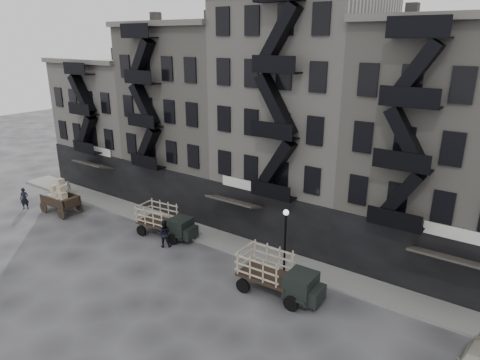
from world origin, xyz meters
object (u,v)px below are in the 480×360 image
Objects in this scene: horse at (64,187)px; pedestrian_mid at (164,233)px; stake_truck_east at (278,272)px; wagon at (59,194)px; stake_truck_west at (165,219)px; pedestrian_west at (24,199)px.

horse is 15.22m from pedestrian_mid.
stake_truck_east is 2.51× the size of pedestrian_mid.
wagon reaches higher than horse.
wagon is 0.68× the size of stake_truck_east.
stake_truck_east reaches higher than horse.
pedestrian_mid reaches higher than horse.
wagon is at bearing -175.67° from stake_truck_west.
horse is at bearing 173.02° from stake_truck_east.
stake_truck_west is 10.95m from stake_truck_east.
pedestrian_mid is (15.09, -1.92, 0.19)m from horse.
stake_truck_east is at bearing 136.61° from pedestrian_mid.
stake_truck_east is 24.60m from pedestrian_west.
horse is at bearing -47.79° from pedestrian_mid.
wagon reaches higher than pedestrian_mid.
pedestrian_west is at bearing -158.04° from wagon.
stake_truck_west is 2.52× the size of pedestrian_west.
pedestrian_mid is at bearing 175.71° from stake_truck_east.
stake_truck_east is (24.73, -2.40, 0.62)m from horse.
pedestrian_west reaches higher than horse.
horse is 0.56× the size of wagon.
pedestrian_west is at bearing -172.52° from stake_truck_west.
horse is at bearing 48.44° from pedestrian_west.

